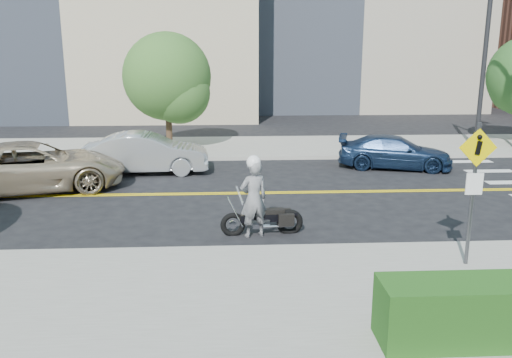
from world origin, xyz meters
The scene contains 11 objects.
ground_plane centered at (0.00, 0.00, 0.00)m, with size 120.00×120.00×0.00m, color black.
sidewalk_near centered at (0.00, -7.50, 0.07)m, with size 60.00×5.00×0.15m, color #9E9B91.
sidewalk_far centered at (0.00, 7.50, 0.07)m, with size 60.00×5.00×0.15m, color #9E9B91.
traffic_light centered at (10.00, 5.08, 4.67)m, with size 0.28×4.50×7.00m.
pedestrian_sign centered at (4.20, -6.31, 1.96)m, with size 0.78×0.08×3.00m.
motorcyclist centered at (-0.18, -3.99, 1.03)m, with size 0.82×0.68×2.06m.
motorcycle centered at (0.04, -3.84, 0.61)m, with size 2.01×0.61×1.22m, color black, non-canonical shape.
suv centered at (-7.11, 0.71, 0.80)m, with size 2.65×5.74×1.60m, color tan.
parked_car_silver centered at (-3.81, 2.98, 0.75)m, with size 1.58×4.53×1.49m, color #B1B5B9.
parked_car_blue centered at (5.58, 3.33, 0.62)m, with size 1.73×4.26×1.24m, color navy.
tree_far_a centered at (-3.39, 7.08, 3.27)m, with size 3.78×3.78×5.17m.
Camera 1 is at (-0.79, -16.73, 4.68)m, focal length 38.00 mm.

